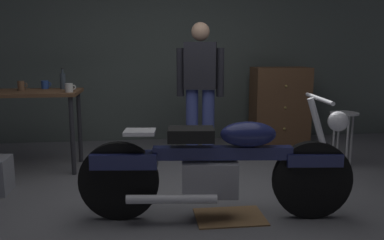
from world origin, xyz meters
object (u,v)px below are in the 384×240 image
(mug_blue_enamel, at_px, (45,85))
(bottle, at_px, (63,81))
(shop_stool, at_px, (344,125))
(mug_white_ceramic, at_px, (69,88))
(wooden_dresser, at_px, (280,105))
(motorcycle, at_px, (218,165))
(mug_brown_stoneware, at_px, (21,86))
(person_standing, at_px, (200,85))

(mug_blue_enamel, bearing_deg, bottle, -19.24)
(shop_stool, bearing_deg, mug_white_ceramic, 177.68)
(wooden_dresser, bearing_deg, motorcycle, -118.54)
(motorcycle, relative_size, bottle, 9.07)
(motorcycle, xyz_separation_m, wooden_dresser, (1.38, 2.54, 0.10))
(bottle, bearing_deg, mug_brown_stoneware, -165.44)
(shop_stool, xyz_separation_m, bottle, (-3.21, 0.48, 0.50))
(shop_stool, bearing_deg, wooden_dresser, 104.60)
(shop_stool, distance_m, wooden_dresser, 1.31)
(motorcycle, xyz_separation_m, bottle, (-1.50, 1.76, 0.55))
(mug_blue_enamel, height_order, bottle, bottle)
(motorcycle, bearing_deg, person_standing, 92.55)
(motorcycle, distance_m, mug_brown_stoneware, 2.59)
(mug_blue_enamel, relative_size, mug_brown_stoneware, 1.06)
(motorcycle, height_order, bottle, bottle)
(motorcycle, relative_size, mug_white_ceramic, 18.89)
(mug_white_ceramic, relative_size, mug_blue_enamel, 1.02)
(person_standing, bearing_deg, mug_blue_enamel, 10.96)
(mug_white_ceramic, xyz_separation_m, bottle, (-0.13, 0.35, 0.05))
(mug_blue_enamel, bearing_deg, wooden_dresser, 12.87)
(person_standing, xyz_separation_m, mug_brown_stoneware, (-2.04, -0.13, 0.03))
(person_standing, relative_size, shop_stool, 2.61)
(mug_brown_stoneware, bearing_deg, shop_stool, -5.75)
(wooden_dresser, height_order, mug_blue_enamel, wooden_dresser)
(motorcycle, bearing_deg, mug_brown_stoneware, 145.53)
(person_standing, xyz_separation_m, shop_stool, (1.60, -0.50, -0.43))
(motorcycle, distance_m, person_standing, 1.85)
(shop_stool, height_order, mug_brown_stoneware, mug_brown_stoneware)
(mug_blue_enamel, relative_size, bottle, 0.47)
(motorcycle, xyz_separation_m, mug_blue_enamel, (-1.71, 1.84, 0.50))
(wooden_dresser, relative_size, mug_brown_stoneware, 10.27)
(motorcycle, height_order, shop_stool, motorcycle)
(bottle, bearing_deg, shop_stool, -8.49)
(mug_brown_stoneware, bearing_deg, bottle, 14.56)
(mug_white_ceramic, bearing_deg, motorcycle, -45.82)
(mug_brown_stoneware, bearing_deg, wooden_dresser, 15.14)
(shop_stool, distance_m, bottle, 3.28)
(shop_stool, relative_size, mug_blue_enamel, 5.62)
(shop_stool, xyz_separation_m, mug_blue_enamel, (-3.42, 0.55, 0.45))
(motorcycle, bearing_deg, shop_stool, 42.87)
(wooden_dresser, xyz_separation_m, bottle, (-2.88, -0.78, 0.45))
(shop_stool, relative_size, mug_brown_stoneware, 5.97)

